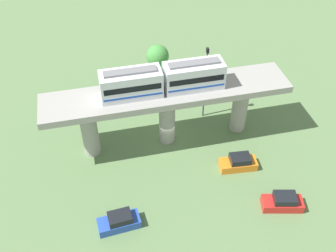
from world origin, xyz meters
TOP-DOWN VIEW (x-y plane):
  - ground_plane at (0.00, 0.00)m, footprint 120.00×120.00m
  - viaduct at (0.00, 0.00)m, footprint 5.20×28.00m
  - train at (0.00, -0.46)m, footprint 2.64×13.55m
  - parked_car_orange at (6.31, 6.91)m, footprint 2.17×4.35m
  - parked_car_blue at (11.08, -7.44)m, footprint 2.10×4.32m
  - parked_car_red at (12.57, 9.44)m, footprint 2.71×4.50m
  - tree_near_viaduct at (-12.93, 1.63)m, footprint 3.18×3.18m
  - signal_post at (-3.40, 5.62)m, footprint 0.44×0.28m

SIDE VIEW (x-z plane):
  - ground_plane at x=0.00m, z-range 0.00..0.00m
  - parked_car_orange at x=6.31m, z-range -0.14..1.62m
  - parked_car_blue at x=11.08m, z-range -0.14..1.62m
  - parked_car_red at x=12.57m, z-range -0.14..1.62m
  - tree_near_viaduct at x=-12.93m, z-range 1.13..6.62m
  - signal_post at x=-3.40m, z-range 0.52..10.73m
  - viaduct at x=0.00m, z-range 1.93..9.54m
  - train at x=0.00m, z-range 7.52..10.76m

